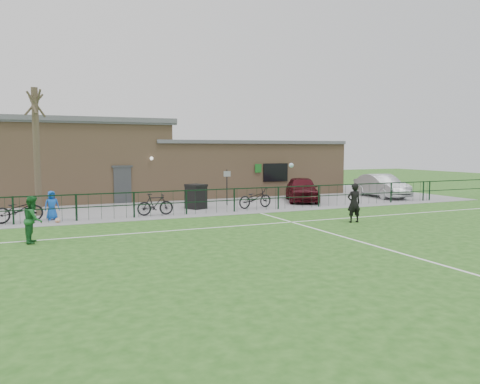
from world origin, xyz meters
name	(u,v)px	position (x,y,z in m)	size (l,w,h in m)	color
ground	(299,243)	(0.00, 0.00, 0.00)	(90.00, 90.00, 0.00)	#235318
paving_strip	(183,201)	(0.00, 13.50, 0.01)	(34.00, 13.00, 0.02)	gray
pitch_line_touch	(217,213)	(0.00, 7.80, 0.00)	(28.00, 0.10, 0.01)	white
pitch_line_mid	(250,225)	(0.00, 4.00, 0.00)	(28.00, 0.10, 0.01)	white
pitch_line_perp	(348,238)	(2.00, 0.00, 0.00)	(0.10, 16.00, 0.01)	white
perimeter_fence	(216,201)	(0.00, 8.00, 0.60)	(28.00, 0.10, 1.20)	black
bare_tree	(37,152)	(-8.00, 10.50, 3.00)	(0.30, 0.30, 6.00)	#423728
wheelie_bin_left	(196,197)	(-0.40, 9.86, 0.62)	(0.80, 0.90, 1.20)	black
wheelie_bin_right	(197,198)	(-0.29, 10.02, 0.58)	(0.75, 0.85, 1.13)	black
sign_post	(227,187)	(1.65, 10.59, 1.02)	(0.06, 0.06, 2.00)	black
car_maroon	(302,189)	(6.51, 10.62, 0.76)	(1.75, 4.34, 1.48)	#460C14
car_silver	(382,186)	(12.55, 10.65, 0.76)	(1.57, 4.51, 1.49)	#A2A4AA
bicycle_c	(19,210)	(-8.81, 8.59, 0.56)	(0.71, 2.05, 1.08)	black
bicycle_d	(155,204)	(-2.94, 8.31, 0.54)	(0.49, 1.72, 1.03)	black
bicycle_e	(255,198)	(2.56, 8.86, 0.56)	(0.71, 2.04, 1.07)	black
spectator_child	(52,205)	(-7.48, 8.73, 0.67)	(0.63, 0.41, 1.30)	blue
goalkeeper_kick	(352,202)	(4.38, 2.93, 0.88)	(1.88, 3.28, 2.50)	black
outfield_player	(33,219)	(-8.22, 3.63, 0.79)	(0.77, 0.60, 1.59)	#1A5D27
ball_ground	(58,220)	(-7.29, 7.79, 0.11)	(0.23, 0.23, 0.23)	silver
clubhouse	(156,163)	(-0.88, 16.50, 2.22)	(24.25, 5.40, 4.96)	#9E7B58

